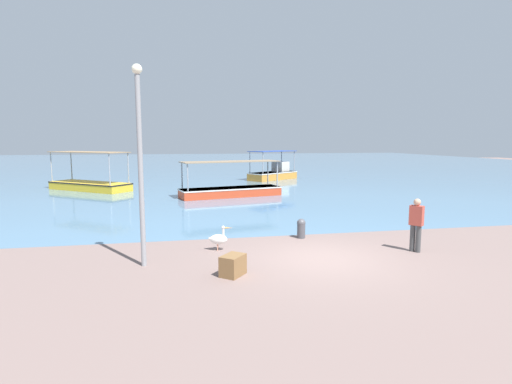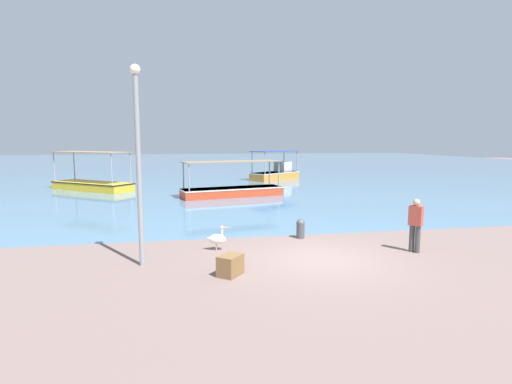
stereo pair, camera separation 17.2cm
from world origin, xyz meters
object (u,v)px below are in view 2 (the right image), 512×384
(fishing_boat_far_right, at_px, (92,183))
(pelican, at_px, (217,239))
(cargo_crate, at_px, (230,265))
(lamp_post, at_px, (138,155))
(mooring_bollard, at_px, (301,228))
(fisherman_standing, at_px, (415,224))
(fishing_boat_near_left, at_px, (232,189))
(fishing_boat_far_left, at_px, (276,173))

(fishing_boat_far_right, xyz_separation_m, pelican, (7.38, -17.17, -0.12))
(fishing_boat_far_right, height_order, cargo_crate, fishing_boat_far_right)
(pelican, relative_size, cargo_crate, 1.22)
(lamp_post, bearing_deg, cargo_crate, -28.54)
(mooring_bollard, xyz_separation_m, fisherman_standing, (3.00, -2.38, 0.53))
(fishing_boat_near_left, distance_m, cargo_crate, 14.74)
(lamp_post, bearing_deg, mooring_bollard, 22.97)
(lamp_post, relative_size, fisherman_standing, 3.24)
(fishing_boat_far_right, distance_m, fishing_boat_near_left, 10.58)
(fishing_boat_far_left, bearing_deg, mooring_bollard, -100.86)
(fishing_boat_far_right, distance_m, pelican, 18.69)
(mooring_bollard, bearing_deg, cargo_crate, -129.95)
(pelican, height_order, fisherman_standing, fisherman_standing)
(fishing_boat_near_left, relative_size, fishing_boat_far_left, 1.32)
(fishing_boat_far_right, xyz_separation_m, lamp_post, (5.17, -18.36, 2.60))
(lamp_post, distance_m, cargo_crate, 3.88)
(fishing_boat_far_right, bearing_deg, lamp_post, -74.28)
(fishing_boat_far_right, height_order, lamp_post, lamp_post)
(fishing_boat_far_left, bearing_deg, cargo_crate, -105.82)
(fishing_boat_near_left, relative_size, pelican, 8.19)
(pelican, distance_m, lamp_post, 3.70)
(mooring_bollard, xyz_separation_m, cargo_crate, (-2.94, -3.51, -0.10))
(mooring_bollard, bearing_deg, fishing_boat_far_right, 122.94)
(fisherman_standing, bearing_deg, fishing_boat_far_right, 126.01)
(fishing_boat_far_left, height_order, cargo_crate, fishing_boat_far_left)
(lamp_post, bearing_deg, fisherman_standing, -0.96)
(pelican, bearing_deg, fishing_boat_near_left, 80.89)
(fishing_boat_far_left, height_order, fisherman_standing, fishing_boat_far_left)
(fishing_boat_far_left, xyz_separation_m, mooring_bollard, (-4.07, -21.23, -0.23))
(fishing_boat_far_right, height_order, fishing_boat_near_left, fishing_boat_far_right)
(cargo_crate, bearing_deg, fishing_boat_far_right, 110.92)
(cargo_crate, bearing_deg, fishing_boat_far_left, 74.18)
(pelican, bearing_deg, cargo_crate, -87.04)
(cargo_crate, bearing_deg, fishing_boat_near_left, 82.89)
(fishing_boat_far_right, relative_size, pelican, 7.68)
(mooring_bollard, distance_m, fisherman_standing, 3.86)
(fishing_boat_far_left, bearing_deg, fishing_boat_far_right, -160.60)
(fishing_boat_near_left, distance_m, pelican, 12.32)
(fisherman_standing, bearing_deg, lamp_post, 179.04)
(lamp_post, xyz_separation_m, mooring_bollard, (5.28, 2.24, -2.72))
(fishing_boat_far_left, bearing_deg, lamp_post, -111.72)
(lamp_post, bearing_deg, fishing_boat_far_right, 105.72)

